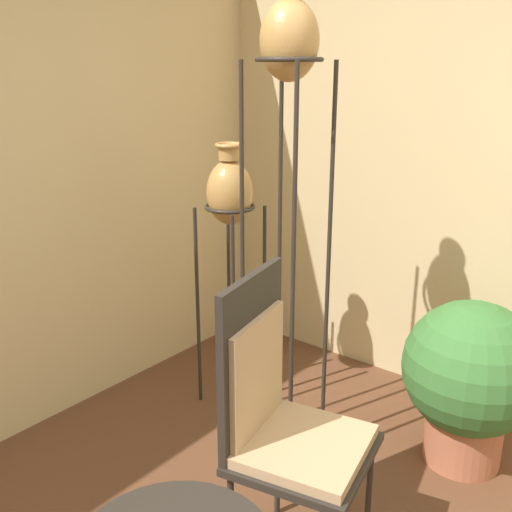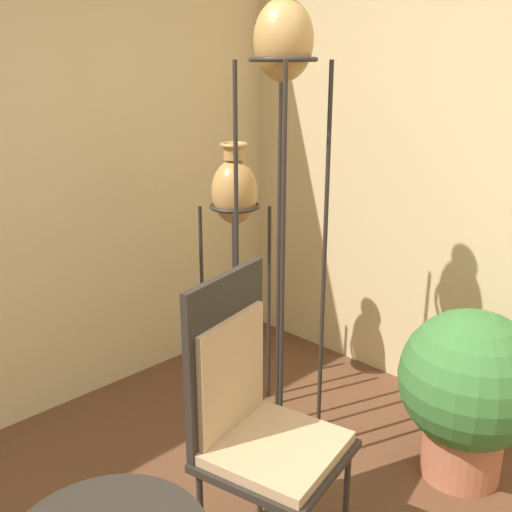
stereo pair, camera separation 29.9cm
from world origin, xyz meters
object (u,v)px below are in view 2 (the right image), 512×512
object	(u,v)px
potted_plant	(469,388)
vase_stand_medium	(235,199)
chair	(254,413)
vase_stand_tall	(283,69)

from	to	relation	value
potted_plant	vase_stand_medium	bearing A→B (deg)	102.40
vase_stand_medium	chair	xyz separation A→B (m)	(-0.77, -0.91, -0.53)
chair	potted_plant	distance (m)	1.11
chair	vase_stand_tall	bearing A→B (deg)	22.99
vase_stand_tall	chair	world-z (taller)	vase_stand_tall
vase_stand_medium	chair	distance (m)	1.31
vase_stand_medium	chair	world-z (taller)	vase_stand_medium
chair	potted_plant	size ratio (longest dim) A/B	1.41
vase_stand_tall	chair	size ratio (longest dim) A/B	1.88
vase_stand_tall	chair	bearing A→B (deg)	-144.84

